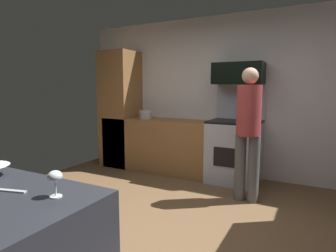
% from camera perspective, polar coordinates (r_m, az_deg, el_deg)
% --- Properties ---
extents(ground_plane, '(5.20, 4.80, 0.02)m').
position_cam_1_polar(ground_plane, '(2.98, -2.60, -21.36)').
color(ground_plane, brown).
extents(wall_back, '(5.20, 0.12, 2.60)m').
position_cam_1_polar(wall_back, '(4.78, 11.67, 5.85)').
color(wall_back, silver).
rests_on(wall_back, ground).
extents(lower_cabinet_run, '(2.40, 0.60, 0.90)m').
position_cam_1_polar(lower_cabinet_run, '(4.88, -0.03, -4.02)').
color(lower_cabinet_run, olive).
rests_on(lower_cabinet_run, ground).
extents(cabinet_column, '(0.60, 0.60, 2.10)m').
position_cam_1_polar(cabinet_column, '(5.33, -9.60, 3.38)').
color(cabinet_column, olive).
rests_on(cabinet_column, ground).
extents(oven_range, '(0.76, 0.65, 1.50)m').
position_cam_1_polar(oven_range, '(4.45, 13.32, -4.53)').
color(oven_range, '#B4B5C5').
rests_on(oven_range, ground).
extents(microwave, '(0.74, 0.38, 0.32)m').
position_cam_1_polar(microwave, '(4.44, 14.06, 10.29)').
color(microwave, black).
rests_on(microwave, oven_range).
extents(person_cook, '(0.31, 0.30, 1.69)m').
position_cam_1_polar(person_cook, '(3.65, 15.94, -0.36)').
color(person_cook, '#575757').
rests_on(person_cook, ground).
extents(wine_glass_near, '(0.07, 0.07, 0.14)m').
position_cam_1_polar(wine_glass_near, '(1.52, -21.91, -9.70)').
color(wine_glass_near, silver).
rests_on(wine_glass_near, counter_island).
extents(knife_paring, '(0.27, 0.10, 0.01)m').
position_cam_1_polar(knife_paring, '(1.76, -30.46, -11.11)').
color(knife_paring, '#B7BABF').
rests_on(knife_paring, counter_island).
extents(stock_pot, '(0.22, 0.22, 0.15)m').
position_cam_1_polar(stock_pot, '(5.03, -4.59, 2.33)').
color(stock_pot, silver).
rests_on(stock_pot, lower_cabinet_run).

